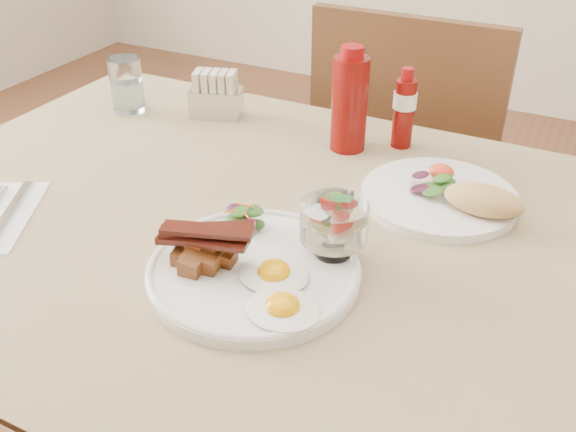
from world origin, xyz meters
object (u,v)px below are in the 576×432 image
Objects in this scene: main_plate at (254,272)px; sugar_caddy at (216,97)px; chair_far at (409,173)px; second_plate at (450,196)px; water_glass at (127,88)px; ketchup_bottle at (350,102)px; hot_sauce_bottle at (404,109)px; fruit_cup at (334,222)px; table at (286,277)px.

sugar_caddy is at bearing 127.20° from main_plate.
chair_far reaches higher than second_plate.
main_plate is 1.10× the size of second_plate.
ketchup_bottle is at bearing 5.05° from water_glass.
ketchup_bottle reaches higher than hot_sauce_bottle.
chair_far reaches higher than sugar_caddy.
main_plate is 0.35m from second_plate.
chair_far reaches higher than water_glass.
fruit_cup is 0.62× the size of hot_sauce_bottle.
main_plate is 0.47m from hot_sauce_bottle.
sugar_caddy is at bearing 18.31° from water_glass.
table is at bearing -85.65° from ketchup_bottle.
chair_far is at bearing 97.55° from fruit_cup.
table is 0.68m from chair_far.
ketchup_bottle is (-0.02, 0.29, 0.18)m from table.
main_plate is 2.54× the size of water_glass.
hot_sauce_bottle is at bearing 9.75° from water_glass.
chair_far is at bearing 100.87° from hot_sauce_bottle.
sugar_caddy is at bearing 165.19° from second_plate.
main_plate is (0.01, -0.79, 0.24)m from chair_far.
fruit_cup is 0.36m from ketchup_bottle.
main_plate is 2.46× the size of sugar_caddy.
second_plate is at bearing 58.23° from main_plate.
fruit_cup is (0.08, 0.07, 0.06)m from main_plate.
main_plate reaches higher than table.
main_plate is 0.62m from water_glass.
main_plate is 0.12m from fruit_cup.
fruit_cup is 0.54m from sugar_caddy.
second_plate is at bearing 65.23° from fruit_cup.
hot_sauce_bottle is (0.08, 0.05, -0.02)m from ketchup_bottle.
sugar_caddy is at bearing 176.74° from ketchup_bottle.
main_plate is at bearing -89.00° from chair_far.
main_plate is at bearing -36.63° from water_glass.
sugar_caddy is at bearing 138.91° from fruit_cup.
sugar_caddy is 1.03× the size of water_glass.
chair_far is at bearing 90.00° from table.
water_glass is at bearing 152.91° from fruit_cup.
second_plate is 1.35× the size of ketchup_bottle.
hot_sauce_bottle is 0.55m from water_glass.
main_plate is at bearing -71.39° from sugar_caddy.
sugar_caddy is (-0.31, 0.31, 0.13)m from table.
sugar_caddy is (-0.51, 0.13, 0.02)m from second_plate.
chair_far is 8.17× the size of sugar_caddy.
water_glass is at bearing 173.57° from second_plate.
hot_sauce_bottle reaches higher than water_glass.
main_plate is 1.49× the size of ketchup_bottle.
table is 1.43× the size of chair_far.
fruit_cup reaches higher than table.
ketchup_bottle is 1.65× the size of sugar_caddy.
hot_sauce_bottle reaches higher than table.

